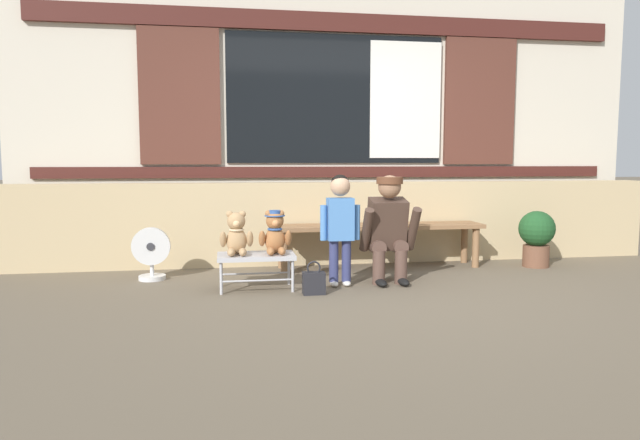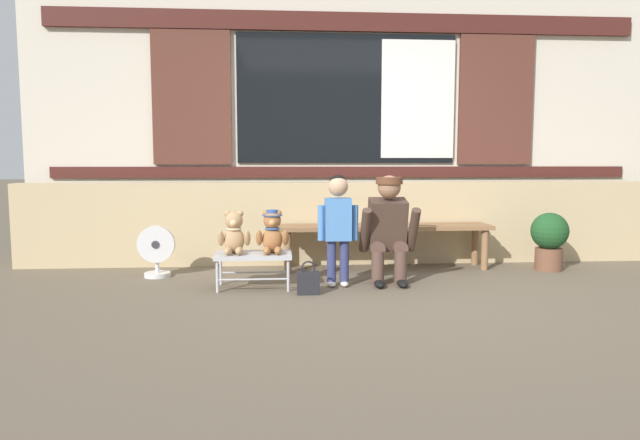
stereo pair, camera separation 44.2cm
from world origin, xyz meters
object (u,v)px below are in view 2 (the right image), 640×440
object	(u,v)px
teddy_bear_with_hat	(272,233)
adult_crouching	(389,229)
teddy_bear_plain	(234,234)
wooden_bench_long	(385,232)
potted_plant	(549,238)
small_display_bench	(253,257)
floor_fan	(156,252)
child_standing	(338,218)
handbag_on_ground	(308,282)

from	to	relation	value
teddy_bear_with_hat	adult_crouching	bearing A→B (deg)	5.78
teddy_bear_plain	adult_crouching	world-z (taller)	adult_crouching
wooden_bench_long	potted_plant	size ratio (longest dim) A/B	3.68
teddy_bear_plain	potted_plant	bearing A→B (deg)	10.87
wooden_bench_long	teddy_bear_plain	bearing A→B (deg)	-151.26
small_display_bench	teddy_bear_plain	xyz separation A→B (m)	(-0.16, 0.00, 0.20)
teddy_bear_with_hat	adult_crouching	size ratio (longest dim) A/B	0.38
wooden_bench_long	teddy_bear_plain	size ratio (longest dim) A/B	5.78
adult_crouching	floor_fan	bearing A→B (deg)	168.47
wooden_bench_long	small_display_bench	bearing A→B (deg)	-148.26
adult_crouching	teddy_bear_plain	bearing A→B (deg)	-175.57
small_display_bench	teddy_bear_plain	distance (m)	0.25
small_display_bench	teddy_bear_with_hat	distance (m)	0.26
wooden_bench_long	adult_crouching	world-z (taller)	adult_crouching
potted_plant	small_display_bench	bearing A→B (deg)	-168.52
small_display_bench	child_standing	distance (m)	0.79
child_standing	handbag_on_ground	distance (m)	0.62
wooden_bench_long	small_display_bench	size ratio (longest dim) A/B	3.28
small_display_bench	adult_crouching	bearing A→B (deg)	5.10
small_display_bench	floor_fan	distance (m)	1.06
child_standing	wooden_bench_long	bearing A→B (deg)	54.35
adult_crouching	wooden_bench_long	bearing A→B (deg)	81.80
teddy_bear_plain	floor_fan	world-z (taller)	teddy_bear_plain
wooden_bench_long	potted_plant	xyz separation A→B (m)	(1.59, -0.20, -0.05)
wooden_bench_long	potted_plant	distance (m)	1.61
teddy_bear_with_hat	small_display_bench	bearing A→B (deg)	-179.23
adult_crouching	floor_fan	world-z (taller)	adult_crouching
small_display_bench	wooden_bench_long	bearing A→B (deg)	31.74
teddy_bear_with_hat	child_standing	bearing A→B (deg)	1.22
teddy_bear_plain	potted_plant	world-z (taller)	teddy_bear_plain
potted_plant	child_standing	bearing A→B (deg)	-165.18
wooden_bench_long	teddy_bear_plain	xyz separation A→B (m)	(-1.43, -0.79, 0.09)
adult_crouching	handbag_on_ground	xyz separation A→B (m)	(-0.72, -0.36, -0.38)
teddy_bear_plain	teddy_bear_with_hat	bearing A→B (deg)	0.13
potted_plant	handbag_on_ground	bearing A→B (deg)	-160.94
adult_crouching	floor_fan	size ratio (longest dim) A/B	1.98
teddy_bear_plain	child_standing	size ratio (longest dim) A/B	0.38
wooden_bench_long	teddy_bear_with_hat	distance (m)	1.36
floor_fan	small_display_bench	bearing A→B (deg)	-30.16
child_standing	adult_crouching	size ratio (longest dim) A/B	1.01
wooden_bench_long	floor_fan	bearing A→B (deg)	-173.32
teddy_bear_with_hat	floor_fan	bearing A→B (deg)	153.78
handbag_on_ground	potted_plant	distance (m)	2.57
small_display_bench	adult_crouching	world-z (taller)	adult_crouching
teddy_bear_with_hat	adult_crouching	xyz separation A→B (m)	(1.01, 0.10, 0.01)
potted_plant	floor_fan	distance (m)	3.78
wooden_bench_long	child_standing	world-z (taller)	child_standing
teddy_bear_plain	potted_plant	distance (m)	3.08
small_display_bench	teddy_bear_with_hat	bearing A→B (deg)	0.77
teddy_bear_plain	handbag_on_ground	distance (m)	0.76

